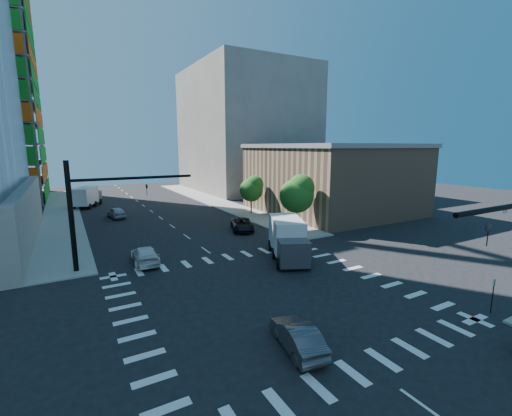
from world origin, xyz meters
TOP-DOWN VIEW (x-y plane):
  - ground at (0.00, 0.00)m, footprint 160.00×160.00m
  - road_markings at (0.00, 0.00)m, footprint 20.00×20.00m
  - sidewalk_ne at (12.50, 40.00)m, footprint 5.00×60.00m
  - sidewalk_nw at (-12.50, 40.00)m, footprint 5.00×60.00m
  - commercial_building at (25.00, 22.00)m, footprint 20.50×22.50m
  - bg_building_ne at (27.00, 55.00)m, footprint 24.00×30.00m
  - signal_mast_nw at (-10.00, 11.50)m, footprint 10.20×0.40m
  - tree_south at (12.63, 13.90)m, footprint 4.16×4.16m
  - tree_north at (12.93, 25.90)m, footprint 3.54×3.52m
  - no_parking_sign at (10.70, -9.00)m, footprint 0.30×0.06m
  - car_nb_far at (6.91, 17.55)m, footprint 4.13×5.85m
  - car_sb_near at (-6.08, 11.06)m, footprint 2.38×5.20m
  - car_sb_mid at (-5.56, 33.16)m, footprint 2.45×4.83m
  - car_sb_cross at (-2.08, -6.21)m, footprint 2.30×4.51m
  - box_truck_near at (5.63, 5.73)m, footprint 5.49×7.42m
  - box_truck_far at (-8.50, 45.56)m, footprint 5.17×7.14m

SIDE VIEW (x-z plane):
  - ground at x=0.00m, z-range 0.00..0.00m
  - road_markings at x=0.00m, z-range 0.00..0.01m
  - sidewalk_ne at x=12.50m, z-range 0.00..0.15m
  - sidewalk_nw at x=-12.50m, z-range 0.00..0.15m
  - car_sb_cross at x=-2.08m, z-range 0.00..1.42m
  - car_sb_near at x=-6.08m, z-range 0.00..1.47m
  - car_nb_far at x=6.91m, z-range 0.00..1.48m
  - car_sb_mid at x=-5.56m, z-range 0.00..1.58m
  - no_parking_sign at x=10.70m, z-range 0.28..2.48m
  - box_truck_far at x=-8.50m, z-range -0.20..3.25m
  - box_truck_near at x=5.63m, z-range -0.21..3.38m
  - tree_north at x=12.93m, z-range 1.10..6.88m
  - tree_south at x=12.63m, z-range 1.27..8.10m
  - commercial_building at x=25.00m, z-range 0.01..10.61m
  - signal_mast_nw at x=-10.00m, z-range 0.99..9.99m
  - bg_building_ne at x=27.00m, z-range 0.00..28.00m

